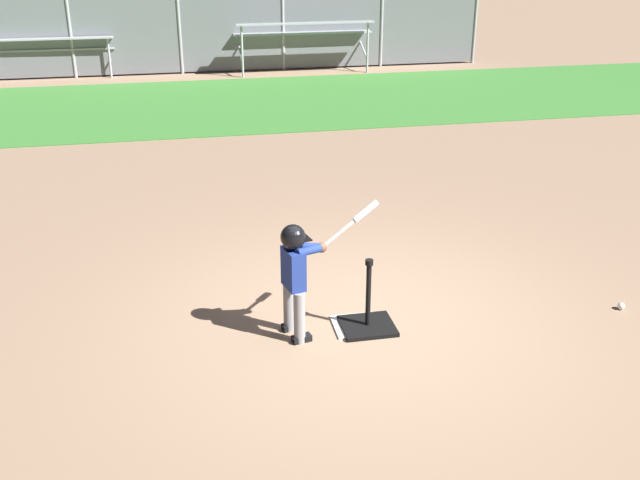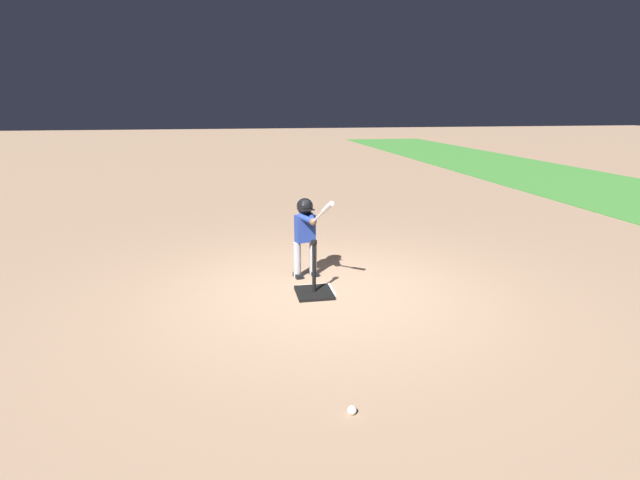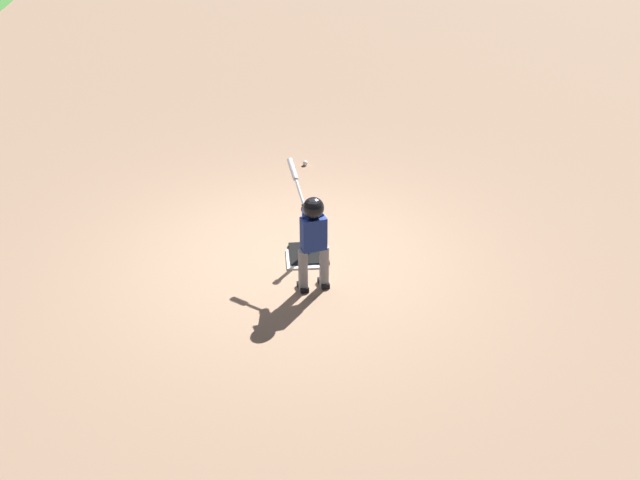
# 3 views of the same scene
# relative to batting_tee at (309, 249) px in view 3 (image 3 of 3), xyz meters

# --- Properties ---
(ground_plane) EXTENTS (90.00, 90.00, 0.00)m
(ground_plane) POSITION_rel_batting_tee_xyz_m (-0.02, 0.18, -0.08)
(ground_plane) COLOR #93755B
(home_plate) EXTENTS (0.45, 0.45, 0.02)m
(home_plate) POSITION_rel_batting_tee_xyz_m (-0.10, 0.05, -0.07)
(home_plate) COLOR white
(home_plate) RESTS_ON ground_plane
(batting_tee) EXTENTS (0.51, 0.46, 0.72)m
(batting_tee) POSITION_rel_batting_tee_xyz_m (0.00, 0.00, 0.00)
(batting_tee) COLOR black
(batting_tee) RESTS_ON ground_plane
(batter_child) EXTENTS (0.97, 0.42, 1.24)m
(batter_child) POSITION_rel_batting_tee_xyz_m (-0.68, 0.01, 0.64)
(batter_child) COLOR gray
(batter_child) RESTS_ON ground_plane
(baseball) EXTENTS (0.07, 0.07, 0.07)m
(baseball) POSITION_rel_batting_tee_xyz_m (2.60, -0.15, -0.05)
(baseball) COLOR white
(baseball) RESTS_ON ground_plane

